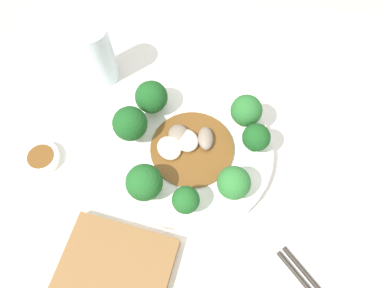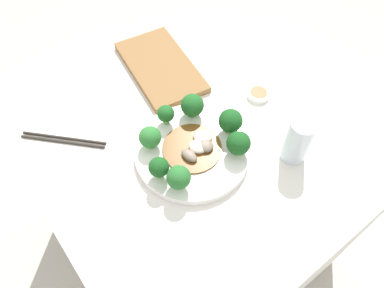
# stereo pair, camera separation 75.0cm
# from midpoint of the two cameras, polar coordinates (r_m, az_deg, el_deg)

# --- Properties ---
(ground_plane) EXTENTS (8.00, 8.00, 0.00)m
(ground_plane) POSITION_cam_midpoint_polar(r_m,az_deg,el_deg) (1.42, -9.50, -29.41)
(ground_plane) COLOR #B7B2A8
(table) EXTENTS (0.84, 0.77, 0.71)m
(table) POSITION_cam_midpoint_polar(r_m,az_deg,el_deg) (1.07, -12.77, -30.19)
(table) COLOR silver
(table) RESTS_ON ground_plane
(plate) EXTENTS (0.28, 0.28, 0.02)m
(plate) POSITION_cam_midpoint_polar(r_m,az_deg,el_deg) (0.70, -16.53, -28.92)
(plate) COLOR white
(plate) RESTS_ON table
(broccoli_north) EXTENTS (0.05, 0.05, 0.06)m
(broccoli_north) POSITION_cam_midpoint_polar(r_m,az_deg,el_deg) (0.63, -7.23, -29.78)
(broccoli_north) COLOR #7AAD5B
(broccoli_north) RESTS_ON plate
(broccoli_south) EXTENTS (0.06, 0.06, 0.07)m
(broccoli_south) POSITION_cam_midpoint_polar(r_m,az_deg,el_deg) (0.68, -26.63, -25.22)
(broccoli_south) COLOR #7AAD5B
(broccoli_south) RESTS_ON plate
(broccoli_northeast) EXTENTS (0.05, 0.05, 0.06)m
(broccoli_northeast) POSITION_cam_midpoint_polar(r_m,az_deg,el_deg) (0.65, -12.05, -36.29)
(broccoli_northeast) COLOR #7AAD5B
(broccoli_northeast) RESTS_ON plate
(broccoli_southeast) EXTENTS (0.06, 0.06, 0.07)m
(broccoli_southeast) POSITION_cam_midpoint_polar(r_m,az_deg,el_deg) (0.69, -25.90, -34.07)
(broccoli_southeast) COLOR #7AAD5B
(broccoli_southeast) RESTS_ON plate
(broccoli_southwest) EXTENTS (0.06, 0.06, 0.07)m
(broccoli_southwest) POSITION_cam_midpoint_polar(r_m,az_deg,el_deg) (0.68, -22.84, -21.10)
(broccoli_southwest) COLOR #7AAD5B
(broccoli_southwest) RESTS_ON plate
(broccoli_east) EXTENTS (0.04, 0.04, 0.06)m
(broccoli_east) POSITION_cam_midpoint_polar(r_m,az_deg,el_deg) (0.67, -20.15, -37.54)
(broccoli_east) COLOR #70A356
(broccoli_east) RESTS_ON plate
(broccoli_northwest) EXTENTS (0.05, 0.05, 0.07)m
(broccoli_northwest) POSITION_cam_midpoint_polar(r_m,az_deg,el_deg) (0.63, -8.27, -25.14)
(broccoli_northwest) COLOR #70A356
(broccoli_northwest) RESTS_ON plate
(stirfry_center) EXTENTS (0.14, 0.14, 0.02)m
(stirfry_center) POSITION_cam_midpoint_polar(r_m,az_deg,el_deg) (0.69, -17.73, -28.35)
(stirfry_center) COLOR brown
(stirfry_center) RESTS_ON plate
(drinking_glass) EXTENTS (0.06, 0.06, 0.13)m
(drinking_glass) POSITION_cam_midpoint_polar(r_m,az_deg,el_deg) (0.73, -29.35, -12.64)
(drinking_glass) COLOR silver
(drinking_glass) RESTS_ON table
(sauce_dish) EXTENTS (0.06, 0.06, 0.02)m
(sauce_dish) POSITION_cam_midpoint_polar(r_m,az_deg,el_deg) (0.81, -36.71, -25.52)
(sauce_dish) COLOR white
(sauce_dish) RESTS_ON table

